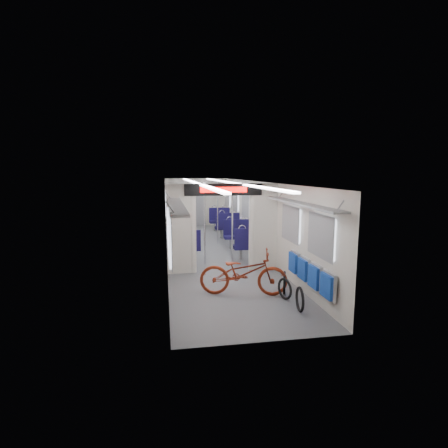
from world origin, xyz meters
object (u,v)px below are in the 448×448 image
object	(u,v)px
bike_hoop_a	(300,301)
flip_bench	(309,273)
seat_bay_far_left	(179,223)
seat_bay_near_right	(242,237)
bicycle	(243,272)
stanchion_near_left	(205,224)
stanchion_far_left	(195,212)
stanchion_near_right	(232,224)
stanchion_far_right	(218,212)
bike_hoop_b	(285,290)
seat_bay_near_left	(183,239)
seat_bay_far_right	(223,221)
bike_hoop_c	(284,284)

from	to	relation	value
bike_hoop_a	flip_bench	bearing A→B (deg)	52.48
seat_bay_far_left	seat_bay_near_right	bearing A→B (deg)	-60.64
bicycle	stanchion_near_left	distance (m)	2.76
bike_hoop_a	stanchion_far_left	distance (m)	6.87
seat_bay_near_right	stanchion_far_left	bearing A→B (deg)	125.49
stanchion_near_right	stanchion_far_right	xyz separation A→B (m)	(0.04, 3.01, 0.00)
bike_hoop_b	seat_bay_far_left	world-z (taller)	seat_bay_far_left
bike_hoop_a	seat_bay_near_left	size ratio (longest dim) A/B	0.25
seat_bay_near_left	stanchion_far_right	distance (m)	2.25
seat_bay_far_right	stanchion_near_right	size ratio (longest dim) A/B	0.95
seat_bay_near_right	stanchion_near_right	xyz separation A→B (m)	(-0.58, -1.25, 0.61)
flip_bench	stanchion_near_left	xyz separation A→B (m)	(-1.75, 3.19, 0.57)
bike_hoop_a	seat_bay_far_right	size ratio (longest dim) A/B	0.22
seat_bay_far_right	seat_bay_near_right	bearing A→B (deg)	-90.00
stanchion_near_left	stanchion_far_left	bearing A→B (deg)	90.37
flip_bench	seat_bay_far_right	size ratio (longest dim) A/B	0.96
flip_bench	bike_hoop_c	world-z (taller)	flip_bench
bike_hoop_a	bike_hoop_c	bearing A→B (deg)	87.60
stanchion_near_right	stanchion_far_left	world-z (taller)	same
seat_bay_far_left	stanchion_far_left	xyz separation A→B (m)	(0.52, -1.43, 0.59)
stanchion_near_left	stanchion_near_right	size ratio (longest dim) A/B	1.00
stanchion_near_right	stanchion_far_left	distance (m)	3.24
bicycle	seat_bay_far_right	distance (m)	7.41
bike_hoop_b	stanchion_near_right	distance (m)	3.06
bicycle	seat_bay_near_left	size ratio (longest dim) A/B	0.95
seat_bay_near_left	stanchion_near_right	size ratio (longest dim) A/B	0.85
bike_hoop_c	bike_hoop_b	bearing A→B (deg)	-108.13
seat_bay_near_left	stanchion_near_left	size ratio (longest dim) A/B	0.85
seat_bay_far_left	stanchion_near_left	world-z (taller)	stanchion_near_left
bike_hoop_a	bike_hoop_b	size ratio (longest dim) A/B	1.07
bike_hoop_c	seat_bay_near_left	distance (m)	4.32
seat_bay_near_right	bicycle	bearing A→B (deg)	-102.42
seat_bay_near_left	stanchion_far_right	xyz separation A→B (m)	(1.33, 1.70, 0.62)
bike_hoop_b	stanchion_far_left	bearing A→B (deg)	102.30
bike_hoop_b	stanchion_near_left	world-z (taller)	stanchion_near_left
bike_hoop_a	stanchion_near_right	size ratio (longest dim) A/B	0.21
seat_bay_near_left	stanchion_far_right	bearing A→B (deg)	51.92
bike_hoop_b	seat_bay_far_left	size ratio (longest dim) A/B	0.21
bicycle	seat_bay_far_left	size ratio (longest dim) A/B	0.85
flip_bench	stanchion_near_left	world-z (taller)	stanchion_near_left
bike_hoop_a	seat_bay_far_left	distance (m)	8.32
seat_bay_far_right	stanchion_far_left	size ratio (longest dim) A/B	0.95
bicycle	bike_hoop_a	distance (m)	1.39
bicycle	flip_bench	size ratio (longest dim) A/B	0.89
bike_hoop_c	stanchion_far_left	bearing A→B (deg)	103.95
bike_hoop_c	stanchion_far_left	distance (m)	5.93
bike_hoop_a	bicycle	bearing A→B (deg)	127.91
bike_hoop_c	seat_bay_far_left	size ratio (longest dim) A/B	0.23
seat_bay_far_left	stanchion_far_right	xyz separation A→B (m)	(1.33, -1.56, 0.59)
bicycle	seat_bay_far_left	bearing A→B (deg)	22.10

